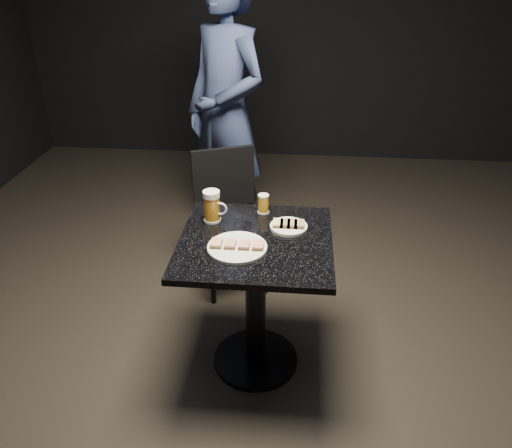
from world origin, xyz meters
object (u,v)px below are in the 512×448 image
Objects in this scene: plate_large at (237,247)px; beer_mug at (212,206)px; plate_small at (289,227)px; table at (256,283)px; beer_tumbler at (263,204)px; chair at (229,211)px; patron at (226,115)px.

beer_mug is (-0.15, 0.25, 0.07)m from plate_large.
table is at bearing -140.70° from plate_small.
beer_tumbler is (0.09, 0.35, 0.04)m from plate_large.
chair is at bearing 117.65° from beer_tumbler.
plate_small is 0.24× the size of table.
plate_large is at bearing -58.52° from beer_mug.
plate_large is 0.88m from chair.
patron is at bearing 112.00° from plate_small.
table is (0.31, -1.25, -0.43)m from patron.
patron reaches higher than table.
chair is (-0.38, 0.62, -0.26)m from plate_small.
beer_mug is 1.61× the size of beer_tumbler.
plate_small is at bearing -58.52° from chair.
table is (0.07, 0.09, -0.25)m from plate_large.
plate_small is 0.09× the size of patron.
chair reaches higher than beer_tumbler.
chair reaches higher than plate_small.
patron is 11.90× the size of beer_mug.
plate_large is at bearing -136.73° from plate_small.
table is 4.75× the size of beer_mug.
plate_small is 1.82× the size of beer_tumbler.
beer_tumbler is at bearing -62.35° from chair.
patron is 0.68m from chair.
table is (-0.15, -0.12, -0.25)m from plate_small.
beer_mug is (-0.37, 0.04, 0.07)m from plate_small.
plate_large is at bearing -103.98° from beer_tumbler.
beer_tumbler is (0.33, -0.99, -0.14)m from patron.
plate_small is 1.23m from patron.
plate_small is at bearing -48.06° from beer_tumbler.
beer_mug is at bearing 174.14° from plate_small.
plate_small is at bearing -25.86° from patron.
patron is (-0.24, 1.34, 0.18)m from plate_large.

